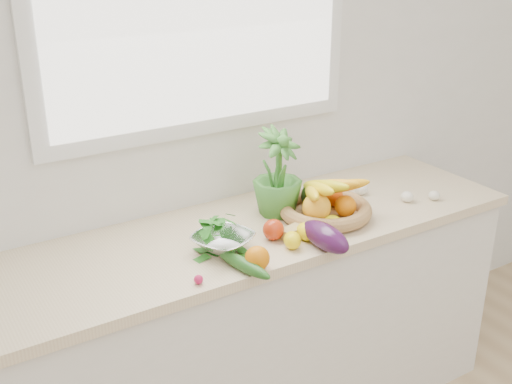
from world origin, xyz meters
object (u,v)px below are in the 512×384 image
apple (273,230)px  eggplant (325,237)px  potted_herb (278,173)px  fruit_basket (325,205)px  colander_with_spinach (223,237)px  cucumber (243,264)px

apple → eggplant: 0.19m
potted_herb → fruit_basket: 0.22m
potted_herb → colander_with_spinach: potted_herb is taller
cucumber → fruit_basket: bearing=21.8°
fruit_basket → potted_herb: bearing=137.3°
colander_with_spinach → apple: bearing=-4.9°
potted_herb → colander_with_spinach: bearing=-153.9°
apple → potted_herb: (0.14, 0.18, 0.13)m
potted_herb → fruit_basket: size_ratio=0.83×
eggplant → potted_herb: potted_herb is taller
apple → colander_with_spinach: (-0.20, 0.02, 0.02)m
eggplant → apple: bearing=126.1°
potted_herb → colander_with_spinach: 0.39m
fruit_basket → cucumber: bearing=-158.2°
potted_herb → fruit_basket: potted_herb is taller
apple → fruit_basket: bearing=11.5°
fruit_basket → colander_with_spinach: bearing=-175.3°
potted_herb → colander_with_spinach: (-0.34, -0.16, -0.12)m
cucumber → fruit_basket: (0.48, 0.19, 0.03)m
apple → eggplant: size_ratio=0.34×
apple → potted_herb: 0.26m
apple → cucumber: (-0.21, -0.14, -0.02)m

